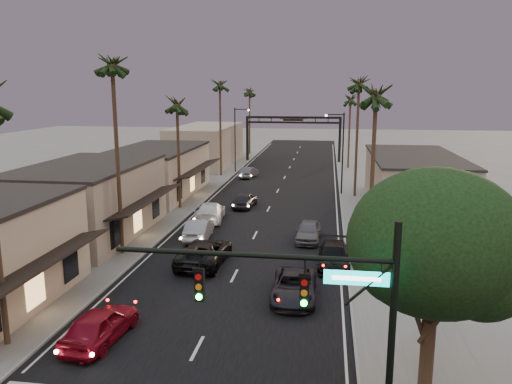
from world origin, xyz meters
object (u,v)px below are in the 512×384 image
(palm_ld, at_px, (220,82))
(palm_rb, at_px, (359,80))
(palm_lb, at_px, (112,59))
(palm_lc, at_px, (177,100))
(palm_ra, at_px, (376,89))
(oncoming_red, at_px, (100,325))
(curbside_black, at_px, (334,256))
(arch, at_px, (293,127))
(palm_rc, at_px, (351,96))
(curbside_near, at_px, (294,286))
(streetlight_right, at_px, (340,147))
(oncoming_pickup, at_px, (204,252))
(palm_far, at_px, (250,90))
(corner_tree, at_px, (438,248))
(streetlight_left, at_px, (237,135))
(traffic_signal, at_px, (327,307))
(oncoming_silver, at_px, (199,229))

(palm_ld, height_order, palm_rb, same)
(palm_lb, bearing_deg, palm_lc, 90.00)
(palm_ra, distance_m, oncoming_red, 21.97)
(palm_rb, height_order, curbside_black, palm_rb)
(arch, distance_m, palm_rc, 11.59)
(curbside_near, bearing_deg, palm_lc, 121.22)
(palm_lb, relative_size, palm_rc, 1.25)
(streetlight_right, height_order, curbside_black, streetlight_right)
(arch, distance_m, oncoming_red, 60.34)
(arch, relative_size, curbside_black, 2.98)
(palm_ld, bearing_deg, arch, 60.17)
(streetlight_right, height_order, curbside_near, streetlight_right)
(oncoming_red, bearing_deg, oncoming_pickup, -96.39)
(palm_lb, xyz_separation_m, oncoming_pickup, (6.23, -1.10, -12.56))
(arch, xyz_separation_m, palm_rb, (8.60, -26.00, 6.88))
(oncoming_red, bearing_deg, palm_far, -81.75)
(arch, distance_m, palm_rb, 28.24)
(palm_lb, height_order, palm_ld, palm_lb)
(palm_lc, bearing_deg, corner_tree, -57.66)
(palm_far, bearing_deg, curbside_near, -78.82)
(oncoming_red, height_order, oncoming_pickup, oncoming_pickup)
(arch, distance_m, palm_far, 12.96)
(streetlight_left, height_order, palm_rb, palm_rb)
(palm_ra, xyz_separation_m, oncoming_pickup, (-10.97, -3.10, -10.62))
(corner_tree, relative_size, palm_ld, 0.62)
(curbside_black, bearing_deg, palm_far, 104.83)
(oncoming_red, bearing_deg, curbside_near, -139.28)
(oncoming_red, bearing_deg, palm_lc, -76.10)
(streetlight_right, bearing_deg, palm_ra, -85.43)
(streetlight_left, distance_m, curbside_near, 43.51)
(corner_tree, height_order, palm_far, palm_far)
(palm_rb, bearing_deg, traffic_signal, -94.16)
(arch, distance_m, palm_ra, 47.17)
(streetlight_right, distance_m, curbside_near, 29.40)
(arch, relative_size, curbside_near, 2.91)
(palm_lc, height_order, palm_ld, palm_ld)
(corner_tree, xyz_separation_m, oncoming_pickup, (-11.84, 13.45, -5.15))
(streetlight_right, height_order, oncoming_silver, streetlight_right)
(traffic_signal, relative_size, streetlight_left, 0.95)
(traffic_signal, relative_size, palm_lc, 0.70)
(palm_ra, relative_size, curbside_black, 2.59)
(arch, bearing_deg, curbside_black, -82.73)
(corner_tree, distance_m, curbside_near, 11.55)
(palm_rc, bearing_deg, streetlight_left, -158.86)
(palm_ld, height_order, oncoming_silver, palm_ld)
(streetlight_right, xyz_separation_m, palm_lb, (-15.52, -23.00, 8.06))
(arch, relative_size, palm_ld, 1.07)
(palm_ld, distance_m, oncoming_red, 46.63)
(traffic_signal, distance_m, curbside_near, 12.99)
(traffic_signal, distance_m, curbside_black, 18.15)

